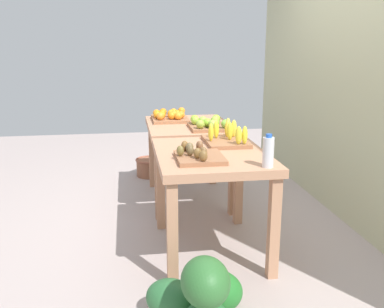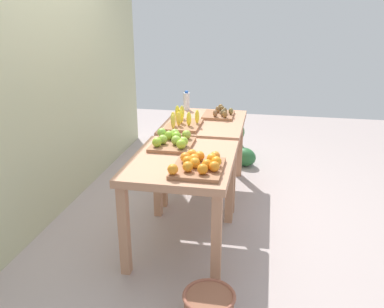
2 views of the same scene
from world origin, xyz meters
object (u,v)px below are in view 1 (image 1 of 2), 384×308
at_px(display_table_right, 211,167).
at_px(apple_bin, 208,124).
at_px(water_bottle, 268,152).
at_px(kiwi_bin, 198,155).
at_px(watermelon_pile, 200,297).
at_px(orange_bin, 169,116).
at_px(banana_crate, 227,138).
at_px(wicker_basket, 150,167).
at_px(display_table_left, 189,135).

bearing_deg(display_table_right, apple_bin, 170.48).
relative_size(display_table_right, water_bottle, 4.78).
bearing_deg(kiwi_bin, display_table_right, 146.14).
xyz_separation_m(display_table_right, watermelon_pile, (0.91, -0.23, -0.48)).
distance_m(orange_bin, banana_crate, 1.14).
distance_m(display_table_right, orange_bin, 1.36).
bearing_deg(apple_bin, kiwi_bin, -14.67).
relative_size(banana_crate, watermelon_pile, 0.69).
relative_size(display_table_right, wicker_basket, 3.07).
xyz_separation_m(water_bottle, wicker_basket, (-2.41, -0.63, -0.77)).
distance_m(banana_crate, water_bottle, 0.71).
xyz_separation_m(banana_crate, water_bottle, (0.70, 0.11, 0.06)).
relative_size(kiwi_bin, wicker_basket, 1.08).
distance_m(display_table_left, banana_crate, 0.90).
distance_m(water_bottle, watermelon_pile, 0.98).
bearing_deg(apple_bin, orange_bin, -148.00).
bearing_deg(watermelon_pile, display_table_right, 165.51).
bearing_deg(display_table_right, kiwi_bin, -33.86).
bearing_deg(display_table_left, orange_bin, -143.03).
distance_m(orange_bin, apple_bin, 0.58).
relative_size(orange_bin, kiwi_bin, 1.21).
height_order(water_bottle, watermelon_pile, water_bottle).
bearing_deg(kiwi_bin, watermelon_pile, -8.28).
bearing_deg(water_bottle, display_table_right, -147.21).
height_order(orange_bin, wicker_basket, orange_bin).
relative_size(display_table_right, banana_crate, 2.36).
bearing_deg(watermelon_pile, apple_bin, 167.89).
relative_size(apple_bin, watermelon_pile, 0.64).
xyz_separation_m(display_table_left, orange_bin, (-0.22, -0.17, 0.16)).
bearing_deg(wicker_basket, apple_bin, 23.62).
relative_size(display_table_right, watermelon_pile, 1.64).
xyz_separation_m(apple_bin, kiwi_bin, (1.04, -0.27, -0.01)).
relative_size(orange_bin, wicker_basket, 1.31).
relative_size(apple_bin, wicker_basket, 1.20).
bearing_deg(water_bottle, banana_crate, -171.27).
xyz_separation_m(orange_bin, kiwi_bin, (1.54, 0.04, -0.01)).
distance_m(display_table_right, kiwi_bin, 0.28).
relative_size(banana_crate, wicker_basket, 1.30).
distance_m(kiwi_bin, wicker_basket, 2.29).
bearing_deg(orange_bin, watermelon_pile, -1.71).
relative_size(orange_bin, water_bottle, 2.04).
bearing_deg(kiwi_bin, apple_bin, 165.33).
relative_size(kiwi_bin, watermelon_pile, 0.58).
height_order(apple_bin, kiwi_bin, apple_bin).
height_order(display_table_right, banana_crate, banana_crate).
bearing_deg(orange_bin, apple_bin, 32.00).
distance_m(banana_crate, wicker_basket, 1.93).
relative_size(kiwi_bin, water_bottle, 1.68).
bearing_deg(banana_crate, display_table_right, -34.67).
bearing_deg(apple_bin, water_bottle, 6.28).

